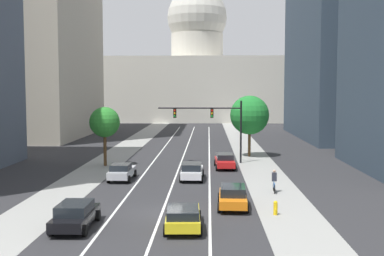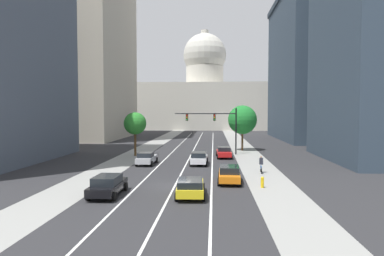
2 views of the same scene
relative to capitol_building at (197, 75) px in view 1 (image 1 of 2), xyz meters
The scene contains 19 objects.
ground_plane 53.52m from the capitol_building, 90.00° to the right, with size 400.00×400.00×0.00m, color #2B2B2D.
sidewalk_left 58.96m from the capitol_building, 97.97° to the right, with size 3.94×130.00×0.01m, color gray.
sidewalk_right 58.96m from the capitol_building, 82.03° to the right, with size 3.94×130.00×0.01m, color gray.
lane_stripe_left 68.32m from the capitol_building, 92.57° to the right, with size 0.16×90.00×0.01m, color white.
lane_stripe_center 68.25m from the capitol_building, 90.00° to the right, with size 0.16×90.00×0.01m, color white.
lane_stripe_right 68.32m from the capitol_building, 87.43° to the right, with size 0.16×90.00×0.01m, color white.
office_tower_far_right 51.50m from the capitol_building, 57.60° to the right, with size 20.68×30.79×31.54m.
capitol_building is the anchor object (origin of this frame).
car_red 75.51m from the capitol_building, 86.52° to the right, with size 2.09×4.70×1.44m.
car_yellow 96.26m from the capitol_building, 89.09° to the right, with size 2.24×4.57×1.36m.
car_orange 91.29m from the capitol_building, 87.13° to the right, with size 2.08×4.47×1.43m.
car_black 96.39m from the capitol_building, 92.71° to the right, with size 2.07×4.60×1.47m.
car_silver 81.99m from the capitol_building, 93.20° to the right, with size 2.01×4.41×1.46m.
car_white 81.51m from the capitol_building, 88.93° to the right, with size 2.02×4.47×1.47m.
traffic_signal_mast 71.56m from the capitol_building, 87.17° to the right, with size 8.84×0.39×6.62m.
fire_hydrant 93.35m from the capitol_building, 85.61° to the right, with size 0.26×0.35×0.91m.
cyclist 86.72m from the capitol_building, 84.72° to the right, with size 0.38×1.70×1.72m.
street_tree_near_right 66.91m from the capitol_building, 83.38° to the right, with size 4.51×4.51×7.10m.
street_tree_near_left 74.29m from the capitol_building, 95.90° to the right, with size 3.08×3.08×6.03m.
Camera 1 is at (2.93, -29.76, 7.79)m, focal length 45.19 mm.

